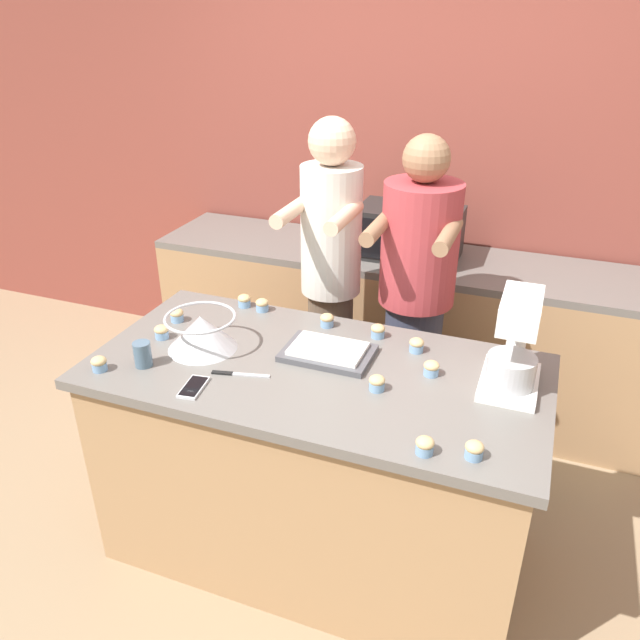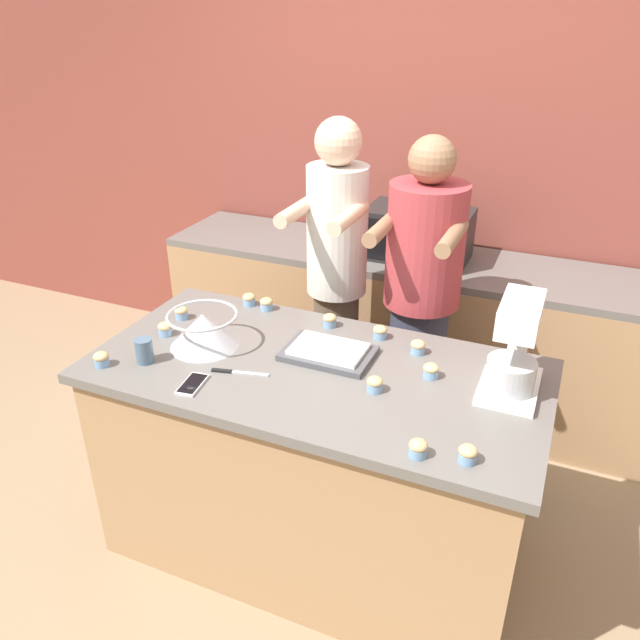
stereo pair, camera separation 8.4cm
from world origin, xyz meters
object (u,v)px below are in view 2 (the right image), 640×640
object	(u,v)px
cupcake_2	(431,371)
cupcake_4	(380,332)
drinking_glass	(144,351)
person_left	(336,288)
stand_mixer	(515,352)
cell_phone	(193,384)
cupcake_8	(418,347)
mixing_bowl	(203,329)
cupcake_10	(165,329)
cupcake_3	(249,299)
cupcake_9	(375,384)
person_right	(420,312)
cupcake_5	(468,454)
cupcake_11	(330,320)
cupcake_1	(418,448)
cupcake_0	(266,304)
knife	(236,372)
cupcake_7	(181,312)
microwave_oven	(418,234)
baking_tray	(328,352)
cupcake_6	(101,359)

from	to	relation	value
cupcake_2	cupcake_4	size ratio (longest dim) A/B	1.00
drinking_glass	person_left	bearing A→B (deg)	64.96
stand_mixer	cell_phone	world-z (taller)	stand_mixer
cupcake_2	cupcake_8	world-z (taller)	same
mixing_bowl	cupcake_10	bearing A→B (deg)	176.53
drinking_glass	cupcake_3	bearing A→B (deg)	78.51
stand_mixer	cupcake_9	bearing A→B (deg)	-156.24
person_left	cupcake_9	distance (m)	0.88
stand_mixer	cupcake_4	xyz separation A→B (m)	(-0.54, 0.19, -0.13)
person_right	cell_phone	size ratio (longest dim) A/B	11.01
stand_mixer	cupcake_5	xyz separation A→B (m)	(-0.06, -0.44, -0.13)
cupcake_11	cupcake_4	bearing A→B (deg)	-4.02
stand_mixer	cupcake_10	size ratio (longest dim) A/B	6.18
cupcake_1	cupcake_3	bearing A→B (deg)	143.66
cupcake_0	cupcake_4	distance (m)	0.55
mixing_bowl	cupcake_5	distance (m)	1.15
cupcake_9	cupcake_1	bearing A→B (deg)	-50.46
person_left	cell_phone	world-z (taller)	person_left
cupcake_1	cupcake_3	size ratio (longest dim) A/B	1.00
mixing_bowl	person_right	bearing A→B (deg)	45.56
cupcake_0	cupcake_10	xyz separation A→B (m)	(-0.27, -0.38, 0.00)
stand_mixer	knife	size ratio (longest dim) A/B	1.65
cupcake_3	cupcake_11	world-z (taller)	same
drinking_glass	cupcake_0	distance (m)	0.62
stand_mixer	cupcake_7	xyz separation A→B (m)	(-1.39, 0.01, -0.13)
microwave_oven	cupcake_4	bearing A→B (deg)	-83.32
person_left	cupcake_5	distance (m)	1.30
microwave_oven	cupcake_8	world-z (taller)	microwave_oven
stand_mixer	knife	distance (m)	1.00
person_left	cupcake_4	distance (m)	0.51
person_left	knife	xyz separation A→B (m)	(-0.06, -0.84, -0.01)
person_right	cupcake_1	world-z (taller)	person_right
baking_tray	cupcake_7	distance (m)	0.71
mixing_bowl	stand_mixer	bearing A→B (deg)	7.36
cupcake_6	cupcake_9	world-z (taller)	same
cell_phone	cupcake_6	xyz separation A→B (m)	(-0.39, -0.02, 0.02)
cupcake_5	cupcake_6	distance (m)	1.39
mixing_bowl	drinking_glass	distance (m)	0.24
cupcake_2	cupcake_5	world-z (taller)	same
person_right	cupcake_5	distance (m)	1.09
cupcake_7	cupcake_9	bearing A→B (deg)	-12.19
baking_tray	cell_phone	bearing A→B (deg)	-133.53
cupcake_4	cupcake_5	size ratio (longest dim) A/B	1.00
cupcake_5	cupcake_7	xyz separation A→B (m)	(-1.34, 0.46, 0.00)
cupcake_0	cupcake_10	size ratio (longest dim) A/B	1.00
drinking_glass	microwave_oven	bearing A→B (deg)	66.70
knife	cell_phone	bearing A→B (deg)	-126.48
mixing_bowl	cupcake_6	distance (m)	0.40
microwave_oven	cupcake_1	xyz separation A→B (m)	(0.46, -1.64, -0.09)
microwave_oven	baking_tray	bearing A→B (deg)	-91.15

